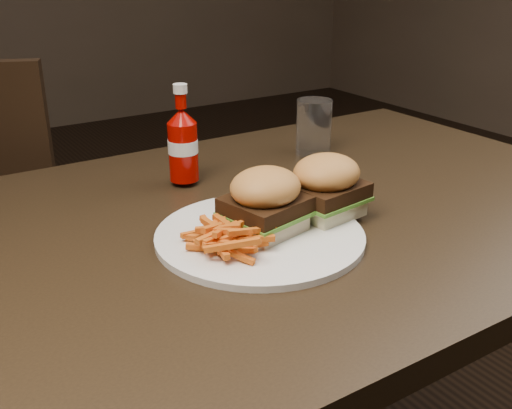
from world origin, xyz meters
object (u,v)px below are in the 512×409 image
plate (260,236)px  tumbler (314,127)px  dining_table (287,217)px  ketchup_bottle (183,152)px

plate → tumbler: (0.31, 0.28, 0.05)m
dining_table → plate: 0.13m
ketchup_bottle → tumbler: 0.30m
ketchup_bottle → tumbler: size_ratio=0.93×
dining_table → ketchup_bottle: 0.22m
tumbler → dining_table: bearing=-136.1°
plate → ketchup_bottle: 0.26m
dining_table → ketchup_bottle: (-0.10, 0.18, 0.08)m
plate → ketchup_bottle: bearing=88.0°
plate → tumbler: tumbler is taller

